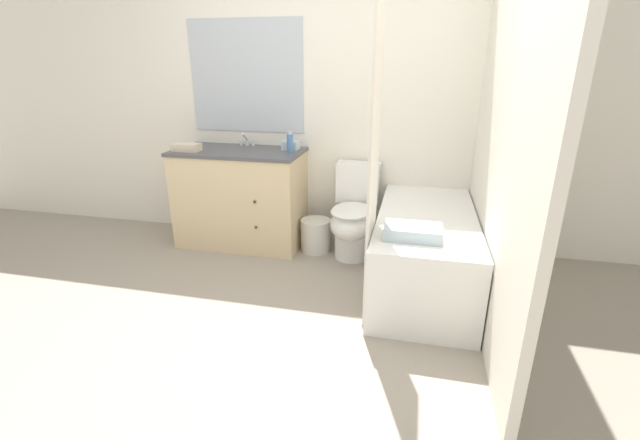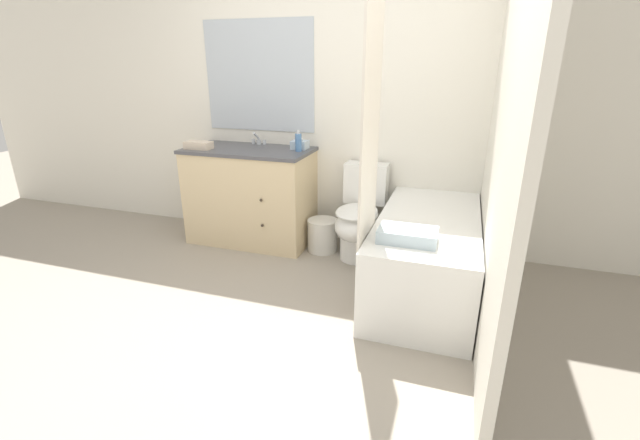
# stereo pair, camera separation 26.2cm
# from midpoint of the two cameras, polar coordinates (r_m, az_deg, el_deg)

# --- Properties ---
(ground_plane) EXTENTS (14.00, 14.00, 0.00)m
(ground_plane) POSITION_cam_midpoint_polar(r_m,az_deg,el_deg) (2.67, -5.82, -15.34)
(ground_plane) COLOR gray
(wall_back) EXTENTS (8.00, 0.06, 2.50)m
(wall_back) POSITION_cam_midpoint_polar(r_m,az_deg,el_deg) (3.77, 4.09, 15.63)
(wall_back) COLOR white
(wall_back) RESTS_ON ground_plane
(wall_right) EXTENTS (0.05, 2.65, 2.50)m
(wall_right) POSITION_cam_midpoint_polar(r_m,az_deg,el_deg) (2.83, 25.84, 12.17)
(wall_right) COLOR white
(wall_right) RESTS_ON ground_plane
(vanity_cabinet) EXTENTS (1.10, 0.59, 0.85)m
(vanity_cabinet) POSITION_cam_midpoint_polar(r_m,az_deg,el_deg) (3.88, -7.31, 3.35)
(vanity_cabinet) COLOR beige
(vanity_cabinet) RESTS_ON ground_plane
(sink_faucet) EXTENTS (0.14, 0.12, 0.12)m
(sink_faucet) POSITION_cam_midpoint_polar(r_m,az_deg,el_deg) (3.96, -6.32, 10.46)
(sink_faucet) COLOR silver
(sink_faucet) RESTS_ON vanity_cabinet
(toilet) EXTENTS (0.36, 0.65, 0.76)m
(toilet) POSITION_cam_midpoint_polar(r_m,az_deg,el_deg) (3.54, 7.36, 0.28)
(toilet) COLOR white
(toilet) RESTS_ON ground_plane
(bathtub) EXTENTS (0.67, 1.47, 0.55)m
(bathtub) POSITION_cam_midpoint_polar(r_m,az_deg,el_deg) (3.15, 16.29, -4.46)
(bathtub) COLOR white
(bathtub) RESTS_ON ground_plane
(shower_curtain) EXTENTS (0.01, 0.45, 1.90)m
(shower_curtain) POSITION_cam_midpoint_polar(r_m,az_deg,el_deg) (2.57, 9.47, 6.51)
(shower_curtain) COLOR silver
(shower_curtain) RESTS_ON ground_plane
(wastebasket) EXTENTS (0.26, 0.26, 0.28)m
(wastebasket) POSITION_cam_midpoint_polar(r_m,az_deg,el_deg) (3.72, 2.34, -2.07)
(wastebasket) COLOR silver
(wastebasket) RESTS_ON ground_plane
(tissue_box) EXTENTS (0.13, 0.12, 0.10)m
(tissue_box) POSITION_cam_midpoint_polar(r_m,az_deg,el_deg) (3.72, -0.67, 10.01)
(tissue_box) COLOR silver
(tissue_box) RESTS_ON vanity_cabinet
(soap_dispenser) EXTENTS (0.05, 0.05, 0.18)m
(soap_dispenser) POSITION_cam_midpoint_polar(r_m,az_deg,el_deg) (3.61, -0.80, 10.34)
(soap_dispenser) COLOR #4C7AB2
(soap_dispenser) RESTS_ON vanity_cabinet
(hand_towel_folded) EXTENTS (0.23, 0.12, 0.06)m
(hand_towel_folded) POSITION_cam_midpoint_polar(r_m,az_deg,el_deg) (3.84, -14.00, 9.64)
(hand_towel_folded) COLOR beige
(hand_towel_folded) RESTS_ON vanity_cabinet
(bath_towel_folded) EXTENTS (0.35, 0.22, 0.08)m
(bath_towel_folded) POSITION_cam_midpoint_polar(r_m,az_deg,el_deg) (2.62, 14.43, -2.00)
(bath_towel_folded) COLOR silver
(bath_towel_folded) RESTS_ON bathtub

